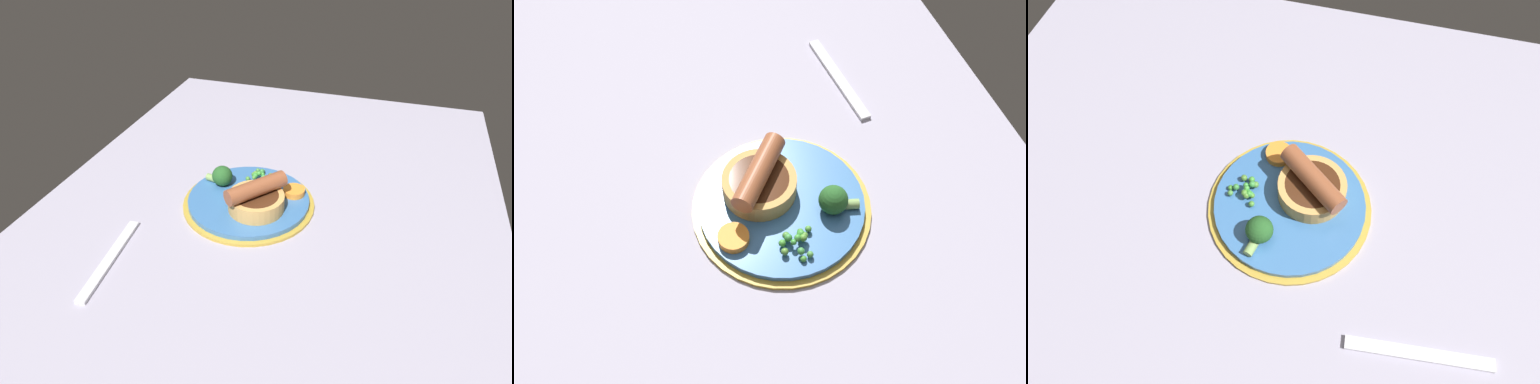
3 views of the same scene
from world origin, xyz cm
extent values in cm
cube|color=#9E99AD|center=(0.00, 0.00, 1.50)|extent=(110.00, 80.00, 3.00)
cylinder|color=#B79333|center=(0.30, 3.68, 3.25)|extent=(23.27, 23.27, 0.50)
cylinder|color=#386BA8|center=(0.30, 3.68, 3.70)|extent=(21.41, 21.41, 1.40)
cylinder|color=tan|center=(-2.62, 1.48, 5.79)|extent=(9.60, 9.60, 2.78)
cylinder|color=#472614|center=(-2.62, 1.48, 7.03)|extent=(7.68, 7.68, 0.30)
cylinder|color=brown|center=(-2.62, 1.48, 8.60)|extent=(10.34, 9.09, 2.83)
sphere|color=green|center=(5.76, 4.17, 5.53)|extent=(0.85, 0.85, 0.85)
sphere|color=green|center=(6.26, 3.67, 5.78)|extent=(0.83, 0.83, 0.83)
sphere|color=#4D8231|center=(7.28, 1.73, 5.10)|extent=(0.93, 0.93, 0.93)
sphere|color=green|center=(5.74, 4.31, 5.55)|extent=(0.95, 0.95, 0.95)
sphere|color=#468228|center=(5.72, 2.58, 5.38)|extent=(0.84, 0.84, 0.84)
sphere|color=#3B8D3E|center=(5.77, 2.66, 5.48)|extent=(0.98, 0.98, 0.98)
sphere|color=#388F38|center=(6.59, 3.07, 5.53)|extent=(0.75, 0.75, 0.75)
sphere|color=#398B2E|center=(6.09, 1.70, 5.06)|extent=(0.72, 0.72, 0.72)
sphere|color=#498A30|center=(5.27, 4.35, 5.32)|extent=(0.77, 0.77, 0.77)
sphere|color=#43873C|center=(6.37, 3.60, 5.73)|extent=(0.74, 0.74, 0.74)
sphere|color=#4E8B31|center=(6.38, 4.36, 5.60)|extent=(0.95, 0.95, 0.95)
sphere|color=#409233|center=(6.11, 1.78, 5.18)|extent=(0.91, 0.91, 0.91)
sphere|color=#37833A|center=(7.89, 3.58, 5.29)|extent=(0.91, 0.91, 0.91)
sphere|color=#498E35|center=(5.05, 5.50, 5.01)|extent=(0.85, 0.85, 0.85)
sphere|color=#46893E|center=(8.45, 4.56, 4.97)|extent=(0.82, 0.82, 0.82)
sphere|color=#4A8735|center=(5.31, 2.53, 5.33)|extent=(0.94, 0.94, 0.94)
sphere|color=#4C832F|center=(6.06, 4.63, 5.48)|extent=(0.92, 0.92, 0.92)
sphere|color=#358F39|center=(5.52, 4.25, 5.44)|extent=(0.83, 0.83, 0.83)
sphere|color=#428E33|center=(8.71, 3.63, 4.80)|extent=(0.80, 0.80, 0.80)
sphere|color=#235623|center=(2.66, 9.58, 6.28)|extent=(3.76, 3.76, 3.76)
cylinder|color=#7A9E56|center=(3.18, 11.77, 5.06)|extent=(1.80, 2.49, 1.32)
cylinder|color=orange|center=(3.55, -3.64, 4.96)|extent=(5.29, 5.29, 1.12)
cube|color=silver|center=(-20.08, 19.26, 3.30)|extent=(18.07, 3.39, 0.60)
camera|label=1|loc=(-62.52, -17.18, 50.54)|focal=32.00mm
camera|label=2|loc=(38.35, -9.64, 65.31)|focal=40.00mm
camera|label=3|loc=(-6.97, 33.55, 60.78)|focal=32.00mm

